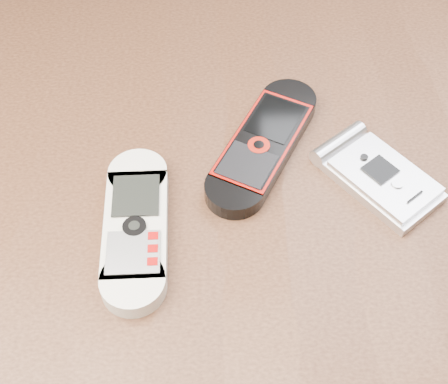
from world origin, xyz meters
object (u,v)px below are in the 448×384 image
at_px(nokia_white, 136,226).
at_px(motorola_razr, 381,177).
at_px(table, 219,263).
at_px(nokia_black_red, 263,144).

distance_m(nokia_white, motorola_razr, 0.21).
distance_m(table, nokia_white, 0.14).
xyz_separation_m(nokia_black_red, motorola_razr, (0.10, -0.04, 0.00)).
bearing_deg(table, nokia_white, -154.76).
distance_m(nokia_white, nokia_black_red, 0.14).
height_order(nokia_black_red, motorola_razr, same).
height_order(table, motorola_razr, motorola_razr).
distance_m(nokia_black_red, motorola_razr, 0.11).
bearing_deg(nokia_white, motorola_razr, 11.19).
height_order(table, nokia_white, nokia_white).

